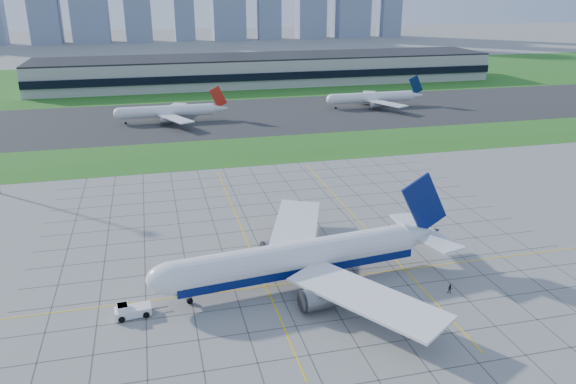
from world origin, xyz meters
name	(u,v)px	position (x,y,z in m)	size (l,w,h in m)	color
ground	(315,275)	(0.00, 0.00, 0.00)	(1400.00, 1400.00, 0.00)	gray
grass_median	(239,151)	(0.00, 90.00, 0.02)	(700.00, 35.00, 0.04)	#25651D
asphalt_taxiway	(218,117)	(0.00, 145.00, 0.03)	(700.00, 75.00, 0.04)	#383838
grass_far	(195,79)	(0.00, 255.00, 0.02)	(700.00, 145.00, 0.04)	#25651D
apron_markings	(302,250)	(0.43, 11.09, 0.02)	(120.00, 130.00, 0.03)	#474744
terminal	(268,69)	(40.00, 229.87, 7.89)	(260.00, 43.00, 15.80)	#B7B7B2
airliner	(299,258)	(-3.69, -2.21, 5.17)	(60.02, 60.50, 18.92)	white
pushback_tug	(131,311)	(-34.39, -6.31, 1.09)	(8.95, 3.68, 2.46)	white
crew_near	(172,290)	(-27.21, -0.67, 0.86)	(0.63, 0.41, 1.72)	black
crew_far	(450,289)	(22.06, -12.58, 0.93)	(0.90, 0.70, 1.86)	black
distant_jet_1	(169,111)	(-20.83, 141.58, 4.49)	(44.13, 42.66, 14.08)	white
distant_jet_2	(373,97)	(72.85, 149.92, 4.49)	(45.33, 42.66, 14.08)	white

